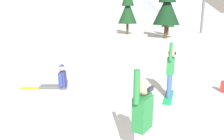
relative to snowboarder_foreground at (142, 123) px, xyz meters
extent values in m
cube|color=#237238|center=(0.00, 0.00, 0.20)|extent=(0.46, 0.45, 0.65)
cylinder|color=#237238|center=(0.19, 0.18, 0.23)|extent=(0.11, 0.11, 0.58)
cylinder|color=#237238|center=(-0.19, -0.18, 0.77)|extent=(0.11, 0.11, 0.60)
sphere|color=tan|center=(0.00, 0.00, 0.68)|extent=(0.24, 0.24, 0.24)
cube|color=black|center=(0.10, -0.10, 0.69)|extent=(0.15, 0.15, 0.08)
cube|color=#19B259|center=(2.24, 3.45, -0.95)|extent=(1.03, 1.48, 0.02)
cylinder|color=#335184|center=(2.32, 3.59, -0.52)|extent=(0.15, 0.15, 0.84)
cylinder|color=#335184|center=(2.15, 3.32, -0.52)|extent=(0.15, 0.15, 0.84)
cube|color=#237238|center=(2.24, 3.45, 0.19)|extent=(0.41, 0.47, 0.57)
cylinder|color=#237238|center=(2.37, 3.68, 0.18)|extent=(0.11, 0.11, 0.58)
cylinder|color=#237238|center=(2.10, 3.23, 0.72)|extent=(0.11, 0.11, 0.60)
sphere|color=tan|center=(2.24, 3.45, 0.63)|extent=(0.24, 0.24, 0.24)
cube|color=black|center=(2.36, 3.38, 0.64)|extent=(0.12, 0.17, 0.08)
cube|color=#4C4C51|center=(-1.43, 5.23, -0.91)|extent=(0.36, 0.42, 0.10)
cylinder|color=#4C4C51|center=(-1.94, 5.24, -0.88)|extent=(0.81, 0.32, 0.14)
cylinder|color=#4C4C51|center=(-1.89, 5.44, -0.88)|extent=(0.81, 0.32, 0.14)
cube|color=yellow|center=(-2.31, 5.44, -0.95)|extent=(1.59, 0.64, 0.02)
cube|color=navy|center=(-1.43, 5.23, -0.57)|extent=(0.33, 0.44, 0.58)
cylinder|color=navy|center=(-1.49, 4.97, -0.54)|extent=(0.11, 0.11, 0.52)
cylinder|color=navy|center=(-1.37, 5.48, -0.54)|extent=(0.11, 0.11, 0.52)
sphere|color=tan|center=(-1.43, 5.23, -0.12)|extent=(0.24, 0.24, 0.24)
sphere|color=navy|center=(-1.43, 5.23, -0.07)|extent=(0.20, 0.20, 0.20)
cylinder|color=#472D19|center=(7.30, 26.60, -0.25)|extent=(0.32, 0.32, 1.43)
cone|color=#143819|center=(7.30, 26.60, 1.99)|extent=(2.50, 2.50, 3.04)
cylinder|color=#472D19|center=(10.21, 21.04, -0.19)|extent=(0.35, 0.35, 1.53)
cone|color=black|center=(10.21, 21.04, 2.21)|extent=(2.99, 2.99, 3.27)
cylinder|color=#472D19|center=(12.18, 24.61, -0.43)|extent=(0.24, 0.24, 1.06)
cone|color=#143819|center=(12.18, 24.61, 1.22)|extent=(1.66, 1.66, 2.25)
cone|color=#143819|center=(12.18, 24.61, 2.80)|extent=(1.08, 1.08, 2.06)
camera|label=1|loc=(-1.39, -3.74, 2.01)|focal=37.35mm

